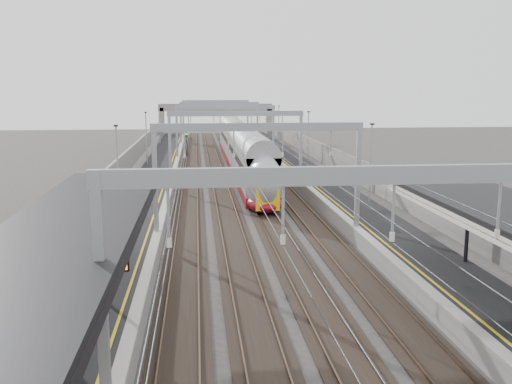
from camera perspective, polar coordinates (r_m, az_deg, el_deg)
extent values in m
cube|color=black|center=(58.42, -10.04, 1.09)|extent=(4.00, 120.00, 1.00)
cube|color=black|center=(59.43, 5.53, 1.36)|extent=(4.00, 120.00, 1.00)
cube|color=black|center=(58.34, -6.60, 0.71)|extent=(2.40, 140.00, 0.08)
cube|color=brown|center=(58.34, -7.31, 0.79)|extent=(0.07, 140.00, 0.14)
cube|color=brown|center=(58.32, -5.89, 0.81)|extent=(0.07, 140.00, 0.14)
cube|color=black|center=(58.38, -3.65, 0.77)|extent=(2.40, 140.00, 0.08)
cube|color=brown|center=(58.34, -4.36, 0.84)|extent=(0.07, 140.00, 0.14)
cube|color=brown|center=(58.39, -2.95, 0.87)|extent=(0.07, 140.00, 0.14)
cube|color=black|center=(58.57, -0.72, 0.82)|extent=(2.40, 140.00, 0.08)
cube|color=brown|center=(58.49, -1.42, 0.89)|extent=(0.07, 140.00, 0.14)
cube|color=brown|center=(58.62, -0.02, 0.92)|extent=(0.07, 140.00, 0.14)
cube|color=black|center=(58.91, 2.19, 0.87)|extent=(2.40, 140.00, 0.08)
cube|color=brown|center=(58.80, 1.49, 0.94)|extent=(0.07, 140.00, 0.14)
cube|color=brown|center=(59.00, 2.88, 0.96)|extent=(0.07, 140.00, 0.14)
cube|color=#91949A|center=(15.69, -15.22, -9.85)|extent=(0.28, 0.28, 6.60)
cube|color=#91949A|center=(15.18, 8.37, 1.63)|extent=(13.00, 0.25, 0.50)
cube|color=#91949A|center=(35.04, -10.06, 1.37)|extent=(0.28, 0.28, 6.60)
cube|color=#91949A|center=(36.36, 10.16, 1.68)|extent=(0.28, 0.28, 6.60)
cube|color=#91949A|center=(34.82, 0.24, 6.52)|extent=(13.00, 0.25, 0.50)
cube|color=#91949A|center=(54.86, -8.61, 4.56)|extent=(0.28, 0.28, 6.60)
cube|color=#91949A|center=(55.71, 4.49, 4.72)|extent=(0.28, 0.28, 6.60)
cube|color=#91949A|center=(54.72, -2.03, 7.85)|extent=(13.00, 0.25, 0.50)
cube|color=#91949A|center=(74.78, -7.92, 6.05)|extent=(0.28, 0.28, 6.60)
cube|color=#91949A|center=(75.41, 1.75, 6.17)|extent=(0.28, 0.28, 6.60)
cube|color=#91949A|center=(74.68, -3.09, 8.47)|extent=(13.00, 0.25, 0.50)
cube|color=#91949A|center=(94.73, -7.52, 6.91)|extent=(0.28, 0.28, 6.60)
cube|color=#91949A|center=(95.23, 0.13, 7.01)|extent=(0.28, 0.28, 6.60)
cube|color=#91949A|center=(94.65, -3.71, 8.82)|extent=(13.00, 0.25, 0.50)
cube|color=#91949A|center=(112.70, -7.28, 7.43)|extent=(0.28, 0.28, 6.60)
cube|color=#91949A|center=(113.12, -0.84, 7.52)|extent=(0.28, 0.28, 6.60)
cube|color=#91949A|center=(112.63, -4.07, 9.03)|extent=(13.00, 0.25, 0.50)
cylinder|color=#262628|center=(62.69, -6.66, 6.39)|extent=(0.03, 140.00, 0.03)
cylinder|color=#262628|center=(62.72, -3.90, 6.44)|extent=(0.03, 140.00, 0.03)
cylinder|color=#262628|center=(62.90, -1.15, 6.47)|extent=(0.03, 140.00, 0.03)
cylinder|color=#262628|center=(63.22, 1.58, 6.49)|extent=(0.03, 140.00, 0.03)
cube|color=black|center=(16.73, -20.59, -5.94)|extent=(4.40, 30.00, 0.24)
cylinder|color=black|center=(28.00, -18.10, -3.92)|extent=(0.20, 0.20, 4.00)
cube|color=black|center=(17.53, -15.20, -6.85)|extent=(1.60, 0.15, 0.55)
cube|color=#FF4B05|center=(17.46, -15.24, -6.93)|extent=(1.50, 0.02, 0.42)
cylinder|color=black|center=(30.47, 20.42, -2.93)|extent=(0.20, 0.20, 4.00)
cube|color=gray|center=(112.66, -4.07, 8.45)|extent=(22.00, 2.20, 1.40)
cube|color=gray|center=(112.94, -9.42, 6.77)|extent=(1.00, 2.20, 6.20)
cube|color=gray|center=(113.63, 1.29, 6.92)|extent=(1.00, 2.20, 6.20)
cube|color=gray|center=(58.58, -13.20, 2.09)|extent=(0.30, 120.00, 3.20)
cube|color=gray|center=(59.99, 8.55, 2.43)|extent=(0.30, 120.00, 3.20)
cube|color=maroon|center=(57.45, -0.63, 1.23)|extent=(2.88, 24.51, 0.85)
cube|color=#A1A1A6|center=(57.17, -0.63, 3.23)|extent=(2.88, 24.51, 3.20)
cube|color=black|center=(49.10, 0.30, -0.71)|extent=(2.13, 2.56, 0.53)
cube|color=maroon|center=(82.10, -2.24, 3.92)|extent=(2.88, 24.51, 0.85)
cube|color=#A1A1A6|center=(81.90, -2.25, 5.33)|extent=(2.88, 24.51, 3.20)
cube|color=black|center=(73.64, -1.81, 2.94)|extent=(2.13, 2.56, 0.53)
ellipsoid|color=#A1A1A6|center=(44.94, 0.84, 0.91)|extent=(2.88, 5.54, 4.48)
cube|color=yellow|center=(42.87, 1.19, -0.85)|extent=(1.81, 0.12, 1.60)
cube|color=black|center=(43.06, 1.12, 1.36)|extent=(1.70, 0.61, 1.00)
cylinder|color=black|center=(83.91, -6.92, 4.59)|extent=(0.12, 0.12, 3.00)
cube|color=black|center=(83.77, -6.95, 5.68)|extent=(0.32, 0.22, 0.75)
sphere|color=#0CE526|center=(83.63, -6.95, 5.78)|extent=(0.16, 0.16, 0.16)
cylinder|color=black|center=(85.07, -1.23, 4.74)|extent=(0.12, 0.12, 3.00)
cube|color=black|center=(84.93, -1.23, 5.81)|extent=(0.32, 0.22, 0.75)
sphere|color=red|center=(84.79, -1.23, 5.91)|extent=(0.16, 0.16, 0.16)
cylinder|color=black|center=(87.87, 0.07, 4.92)|extent=(0.12, 0.12, 3.00)
cube|color=black|center=(87.73, 0.07, 5.96)|extent=(0.32, 0.22, 0.75)
sphere|color=red|center=(87.59, 0.08, 6.05)|extent=(0.16, 0.16, 0.16)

